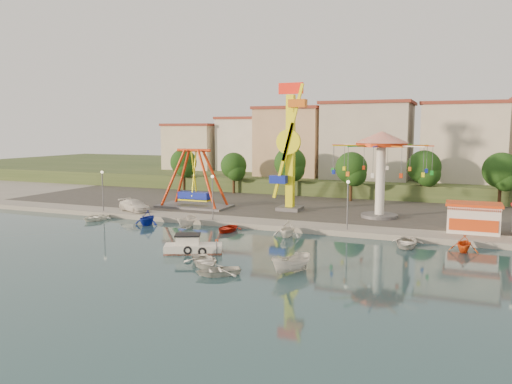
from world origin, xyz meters
The scene contains 34 objects.
ground centered at (0.00, 0.00, 0.00)m, with size 200.00×200.00×0.00m, color #162F3D.
quay_deck centered at (0.00, 62.00, 0.30)m, with size 200.00×100.00×0.60m, color #9E998E.
asphalt_pad centered at (0.00, 30.00, 0.60)m, with size 90.00×28.00×0.01m, color #4C4944.
hill_terrace centered at (0.00, 67.00, 1.50)m, with size 200.00×60.00×3.00m, color #384C26.
pirate_ship_ride centered at (-14.63, 20.42, 4.39)m, with size 10.00×5.00×8.00m.
kamikaze_tower centered at (-1.51, 22.51, 8.59)m, with size 3.94×3.10×16.50m.
wave_swinger centered at (10.05, 21.82, 8.20)m, with size 11.60×11.60×10.40m.
booth_left centered at (20.34, 16.49, 2.16)m, with size 5.40×3.78×3.08m.
lamp_post_0 centered at (-24.00, 13.00, 3.10)m, with size 0.14×0.14×5.00m, color #59595E.
lamp_post_1 centered at (-8.00, 13.00, 3.10)m, with size 0.14×0.14×5.00m, color #59595E.
lamp_post_2 centered at (8.00, 13.00, 3.10)m, with size 0.14×0.14×5.00m, color #59595E.
tree_0 centered at (-26.00, 36.98, 5.47)m, with size 4.60×4.60×7.19m.
tree_1 centered at (-16.00, 36.24, 5.20)m, with size 4.35×4.35×6.80m.
tree_2 centered at (-6.00, 35.81, 5.92)m, with size 5.02×5.02×7.85m.
tree_3 centered at (4.00, 34.36, 5.55)m, with size 4.68×4.68×7.32m.
tree_4 centered at (14.00, 37.35, 5.75)m, with size 4.86×4.86×7.60m.
tree_5 centered at (24.00, 35.54, 5.71)m, with size 4.83×4.83×7.54m.
building_0 centered at (-33.37, 46.06, 8.93)m, with size 9.26×9.53×11.87m, color beige.
building_1 centered at (-21.33, 51.38, 7.32)m, with size 12.33×9.01×8.63m, color silver.
building_2 centered at (-8.19, 51.96, 8.62)m, with size 11.95×9.28×11.23m, color tan.
building_3 centered at (5.60, 48.80, 7.60)m, with size 12.59×10.50×9.20m, color beige.
building_4 centered at (19.07, 52.20, 7.62)m, with size 10.75×9.23×9.24m, color beige.
cabin_motorboat centered at (-3.49, 0.05, 0.49)m, with size 5.53×3.97×1.82m.
rowboat_a centered at (-0.32, -3.48, 0.42)m, with size 2.87×4.02×0.83m, color white.
rowboat_b centered at (1.86, -5.40, 0.36)m, with size 2.51×3.51×0.73m, color silver.
skiff centered at (6.96, -2.79, 0.75)m, with size 1.47×3.91×1.51m, color silver.
van centered at (-20.25, 14.54, 1.35)m, with size 2.10×5.17×1.50m, color white.
moored_boat_0 centered at (-22.68, 9.80, 0.39)m, with size 2.71×3.79×0.78m, color white.
moored_boat_1 centered at (-15.06, 9.80, 0.87)m, with size 2.84×3.29×1.74m, color #142AB0.
moored_boat_2 centered at (-9.66, 9.80, 0.69)m, with size 1.35×3.59×1.38m, color silver.
moored_boat_3 centered at (-4.64, 9.80, 0.37)m, with size 2.52×3.53×0.73m, color #AD1E0D.
moored_boat_4 centered at (2.38, 9.80, 0.88)m, with size 2.88×3.33×1.76m, color white.
moored_boat_6 centered at (14.39, 9.80, 0.44)m, with size 3.00×4.20×0.87m, color silver.
moored_boat_7 centered at (19.49, 9.80, 0.79)m, with size 2.60×3.01×1.59m, color #E55014.
Camera 1 is at (18.75, -38.92, 11.18)m, focal length 35.00 mm.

